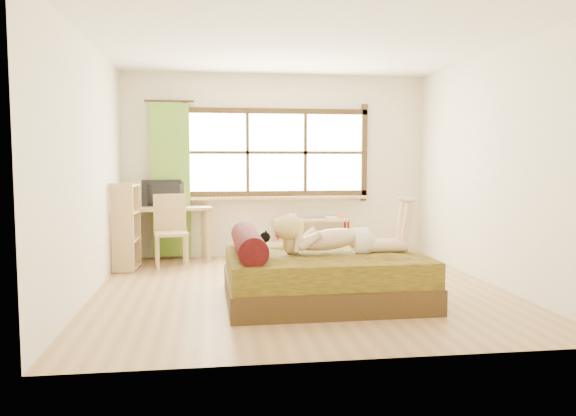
{
  "coord_description": "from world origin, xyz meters",
  "views": [
    {
      "loc": [
        -0.98,
        -6.1,
        1.45
      ],
      "look_at": [
        -0.11,
        0.2,
        0.9
      ],
      "focal_mm": 35.0,
      "sensor_mm": 36.0,
      "label": 1
    }
  ],
  "objects": [
    {
      "name": "cup",
      "position": [
        0.22,
        2.07,
        0.62
      ],
      "size": [
        0.12,
        0.12,
        0.09
      ],
      "primitive_type": "imported",
      "rotation": [
        0.0,
        0.0,
        -0.03
      ],
      "color": "gray",
      "rests_on": "pipe_shelf"
    },
    {
      "name": "desk",
      "position": [
        -1.61,
        1.95,
        0.68
      ],
      "size": [
        1.31,
        0.73,
        0.78
      ],
      "rotation": [
        0.0,
        0.0,
        0.13
      ],
      "color": "#9D8555",
      "rests_on": "floor"
    },
    {
      "name": "chair",
      "position": [
        -1.52,
        1.59,
        0.54
      ],
      "size": [
        0.49,
        0.49,
        0.98
      ],
      "rotation": [
        0.0,
        0.0,
        0.13
      ],
      "color": "#9D8555",
      "rests_on": "floor"
    },
    {
      "name": "bookshelf",
      "position": [
        -2.08,
        1.4,
        0.58
      ],
      "size": [
        0.31,
        0.51,
        1.14
      ],
      "rotation": [
        0.0,
        0.0,
        -0.06
      ],
      "color": "#9D8555",
      "rests_on": "floor"
    },
    {
      "name": "floor",
      "position": [
        0.0,
        0.0,
        0.0
      ],
      "size": [
        4.5,
        4.5,
        0.0
      ],
      "primitive_type": "plane",
      "color": "#9E754C",
      "rests_on": "ground"
    },
    {
      "name": "wall_back",
      "position": [
        0.0,
        2.25,
        1.35
      ],
      "size": [
        4.5,
        0.0,
        4.5
      ],
      "primitive_type": "plane",
      "rotation": [
        1.57,
        0.0,
        0.0
      ],
      "color": "silver",
      "rests_on": "floor"
    },
    {
      "name": "monitor",
      "position": [
        -1.61,
        2.0,
        0.97
      ],
      "size": [
        0.67,
        0.17,
        0.38
      ],
      "primitive_type": "imported",
      "rotation": [
        0.0,
        0.0,
        3.27
      ],
      "color": "black",
      "rests_on": "desk"
    },
    {
      "name": "window",
      "position": [
        0.0,
        2.22,
        1.51
      ],
      "size": [
        2.8,
        0.16,
        1.46
      ],
      "color": "#FFEDBF",
      "rests_on": "wall_back"
    },
    {
      "name": "wall_right",
      "position": [
        2.25,
        0.0,
        1.35
      ],
      "size": [
        0.0,
        4.5,
        4.5
      ],
      "primitive_type": "plane",
      "rotation": [
        1.57,
        0.0,
        -1.57
      ],
      "color": "silver",
      "rests_on": "floor"
    },
    {
      "name": "wall_left",
      "position": [
        -2.25,
        0.0,
        1.35
      ],
      "size": [
        0.0,
        4.5,
        4.5
      ],
      "primitive_type": "plane",
      "rotation": [
        1.57,
        0.0,
        1.57
      ],
      "color": "silver",
      "rests_on": "floor"
    },
    {
      "name": "bed",
      "position": [
        0.11,
        -0.51,
        0.27
      ],
      "size": [
        2.01,
        1.61,
        0.76
      ],
      "rotation": [
        0.0,
        0.0,
        0.01
      ],
      "color": "#2F210E",
      "rests_on": "floor"
    },
    {
      "name": "book",
      "position": [
        0.72,
        2.07,
        0.58
      ],
      "size": [
        0.19,
        0.25,
        0.02
      ],
      "primitive_type": "imported",
      "rotation": [
        0.0,
        0.0,
        -0.03
      ],
      "color": "gray",
      "rests_on": "pipe_shelf"
    },
    {
      "name": "ceiling",
      "position": [
        0.0,
        0.0,
        2.7
      ],
      "size": [
        4.5,
        4.5,
        0.0
      ],
      "primitive_type": "plane",
      "rotation": [
        3.14,
        0.0,
        0.0
      ],
      "color": "white",
      "rests_on": "wall_back"
    },
    {
      "name": "wall_front",
      "position": [
        0.0,
        -2.25,
        1.35
      ],
      "size": [
        4.5,
        0.0,
        4.5
      ],
      "primitive_type": "plane",
      "rotation": [
        -1.57,
        0.0,
        0.0
      ],
      "color": "silver",
      "rests_on": "floor"
    },
    {
      "name": "curtain",
      "position": [
        -1.55,
        2.13,
        1.15
      ],
      "size": [
        0.55,
        0.1,
        2.2
      ],
      "primitive_type": "cube",
      "color": "#438424",
      "rests_on": "wall_back"
    },
    {
      "name": "pipe_shelf",
      "position": [
        0.53,
        2.07,
        0.42
      ],
      "size": [
        1.15,
        0.31,
        0.65
      ],
      "rotation": [
        0.0,
        0.0,
        -0.03
      ],
      "color": "#9D8555",
      "rests_on": "floor"
    },
    {
      "name": "kitten",
      "position": [
        -0.56,
        -0.41,
        0.62
      ],
      "size": [
        0.3,
        0.12,
        0.24
      ],
      "primitive_type": null,
      "rotation": [
        0.0,
        0.0,
        0.01
      ],
      "color": "black",
      "rests_on": "bed"
    },
    {
      "name": "woman",
      "position": [
        0.31,
        -0.56,
        0.8
      ],
      "size": [
        1.4,
        0.41,
        0.6
      ],
      "primitive_type": null,
      "rotation": [
        0.0,
        0.0,
        0.01
      ],
      "color": "beige",
      "rests_on": "bed"
    }
  ]
}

